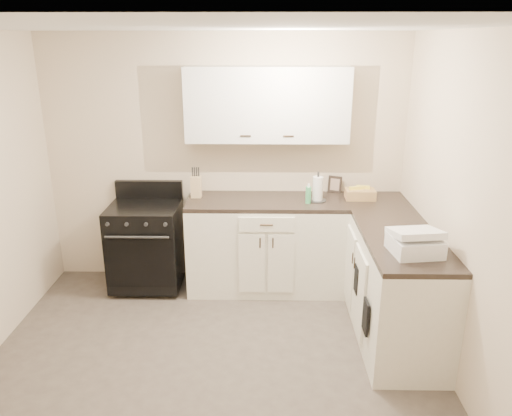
{
  "coord_description": "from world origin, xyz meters",
  "views": [
    {
      "loc": [
        0.4,
        -3.13,
        2.44
      ],
      "look_at": [
        0.33,
        0.85,
        1.08
      ],
      "focal_mm": 35.0,
      "sensor_mm": 36.0,
      "label": 1
    }
  ],
  "objects_px": {
    "paper_towel": "(318,189)",
    "wicker_basket": "(360,194)",
    "knife_block": "(196,187)",
    "stove": "(146,245)",
    "countertop_grill": "(415,245)"
  },
  "relations": [
    {
      "from": "paper_towel",
      "to": "wicker_basket",
      "type": "distance_m",
      "value": 0.44
    },
    {
      "from": "knife_block",
      "to": "wicker_basket",
      "type": "bearing_deg",
      "value": 0.48
    },
    {
      "from": "stove",
      "to": "knife_block",
      "type": "xyz_separation_m",
      "value": [
        0.51,
        0.1,
        0.59
      ]
    },
    {
      "from": "paper_towel",
      "to": "stove",
      "type": "bearing_deg",
      "value": -179.96
    },
    {
      "from": "countertop_grill",
      "to": "knife_block",
      "type": "bearing_deg",
      "value": 135.54
    },
    {
      "from": "knife_block",
      "to": "paper_towel",
      "type": "relative_size",
      "value": 0.89
    },
    {
      "from": "stove",
      "to": "paper_towel",
      "type": "bearing_deg",
      "value": 0.04
    },
    {
      "from": "knife_block",
      "to": "wicker_basket",
      "type": "relative_size",
      "value": 0.75
    },
    {
      "from": "stove",
      "to": "countertop_grill",
      "type": "height_order",
      "value": "countertop_grill"
    },
    {
      "from": "knife_block",
      "to": "countertop_grill",
      "type": "distance_m",
      "value": 2.22
    },
    {
      "from": "wicker_basket",
      "to": "countertop_grill",
      "type": "distance_m",
      "value": 1.31
    },
    {
      "from": "knife_block",
      "to": "wicker_basket",
      "type": "xyz_separation_m",
      "value": [
        1.61,
        -0.03,
        -0.06
      ]
    },
    {
      "from": "stove",
      "to": "wicker_basket",
      "type": "bearing_deg",
      "value": 1.98
    },
    {
      "from": "countertop_grill",
      "to": "wicker_basket",
      "type": "bearing_deg",
      "value": 89.48
    },
    {
      "from": "stove",
      "to": "countertop_grill",
      "type": "xyz_separation_m",
      "value": [
        2.29,
        -1.23,
        0.54
      ]
    }
  ]
}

